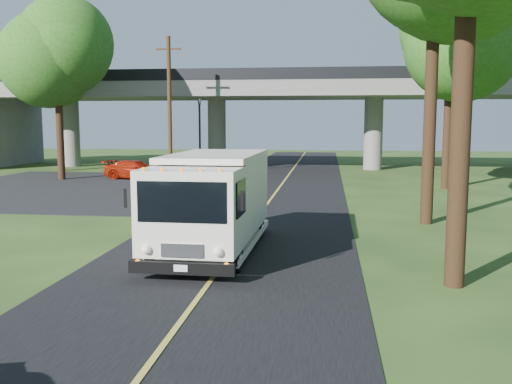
% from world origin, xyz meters
% --- Properties ---
extents(ground, '(120.00, 120.00, 0.00)m').
position_xyz_m(ground, '(0.00, 0.00, 0.00)').
color(ground, '#253D16').
rests_on(ground, ground).
extents(road, '(7.00, 90.00, 0.02)m').
position_xyz_m(road, '(0.00, 10.00, 0.01)').
color(road, black).
rests_on(road, ground).
extents(parking_lot, '(16.00, 18.00, 0.01)m').
position_xyz_m(parking_lot, '(-11.00, 18.00, 0.01)').
color(parking_lot, black).
rests_on(parking_lot, ground).
extents(lane_line, '(0.12, 90.00, 0.01)m').
position_xyz_m(lane_line, '(0.00, 10.00, 0.03)').
color(lane_line, gold).
rests_on(lane_line, road).
extents(overpass, '(54.00, 10.00, 7.30)m').
position_xyz_m(overpass, '(0.00, 32.00, 4.56)').
color(overpass, slate).
rests_on(overpass, ground).
extents(traffic_signal, '(0.18, 0.22, 5.20)m').
position_xyz_m(traffic_signal, '(-6.00, 26.00, 3.20)').
color(traffic_signal, black).
rests_on(traffic_signal, ground).
extents(utility_pole, '(1.60, 0.26, 9.00)m').
position_xyz_m(utility_pole, '(-7.50, 24.00, 4.59)').
color(utility_pole, '#472D19').
rests_on(utility_pole, ground).
extents(tree_right_far, '(5.77, 5.67, 10.99)m').
position_xyz_m(tree_right_far, '(9.21, 19.84, 8.30)').
color(tree_right_far, '#382314').
rests_on(tree_right_far, ground).
extents(tree_left_lot, '(5.60, 5.50, 10.50)m').
position_xyz_m(tree_left_lot, '(-13.79, 21.84, 7.90)').
color(tree_left_lot, '#382314').
rests_on(tree_left_lot, ground).
extents(tree_left_far, '(5.26, 5.16, 9.89)m').
position_xyz_m(tree_left_far, '(-16.79, 27.84, 7.45)').
color(tree_left_far, '#382314').
rests_on(tree_left_far, ground).
extents(step_van, '(2.53, 6.63, 2.77)m').
position_xyz_m(step_van, '(-0.56, 3.57, 1.50)').
color(step_van, silver).
rests_on(step_van, ground).
extents(red_sedan, '(4.34, 2.39, 1.19)m').
position_xyz_m(red_sedan, '(-9.46, 22.85, 0.60)').
color(red_sedan, '#A91F0A').
rests_on(red_sedan, ground).
extents(pedestrian, '(0.76, 0.60, 1.82)m').
position_xyz_m(pedestrian, '(-4.91, 12.52, 0.91)').
color(pedestrian, gray).
rests_on(pedestrian, ground).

